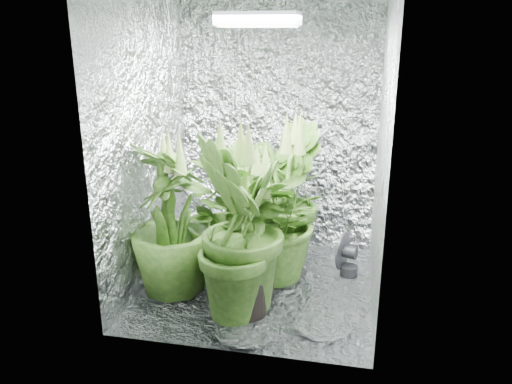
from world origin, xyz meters
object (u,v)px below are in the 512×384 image
object	(u,v)px
plant_e	(269,219)
plant_f	(253,238)
grow_lamp	(259,19)
plant_g	(241,231)
plant_b	(244,201)
circulation_fan	(346,257)
plant_a	(232,217)
plant_c	(286,196)
plant_d	(171,221)

from	to	relation	value
plant_e	plant_f	world-z (taller)	plant_e
grow_lamp	plant_g	world-z (taller)	grow_lamp
plant_b	plant_g	xyz separation A→B (m)	(0.21, -1.01, 0.16)
grow_lamp	circulation_fan	xyz separation A→B (m)	(0.61, 0.30, -1.68)
plant_a	plant_c	xyz separation A→B (m)	(0.34, 0.33, 0.07)
plant_c	circulation_fan	size ratio (longest dim) A/B	3.57
grow_lamp	circulation_fan	world-z (taller)	grow_lamp
plant_c	plant_d	xyz separation A→B (m)	(-0.69, -0.61, -0.02)
plant_e	circulation_fan	world-z (taller)	plant_e
plant_c	plant_e	size ratio (longest dim) A/B	1.06
plant_b	plant_f	world-z (taller)	plant_f
plant_d	plant_e	distance (m)	0.69
grow_lamp	plant_a	world-z (taller)	grow_lamp
grow_lamp	plant_b	xyz separation A→B (m)	(-0.23, 0.57, -1.39)
grow_lamp	plant_c	world-z (taller)	grow_lamp
plant_a	plant_g	world-z (taller)	plant_g
grow_lamp	plant_d	bearing A→B (deg)	-159.79
grow_lamp	plant_c	size ratio (longest dim) A/B	0.42
circulation_fan	grow_lamp	bearing A→B (deg)	-134.57
plant_g	circulation_fan	xyz separation A→B (m)	(0.63, 0.74, -0.46)
plant_b	plant_f	bearing A→B (deg)	-72.86
plant_a	plant_b	size ratio (longest dim) A/B	1.15
plant_a	grow_lamp	bearing A→B (deg)	-19.98
plant_d	circulation_fan	xyz separation A→B (m)	(1.17, 0.51, -0.39)
circulation_fan	plant_g	bearing A→B (deg)	-111.48
plant_c	plant_f	world-z (taller)	plant_c
grow_lamp	circulation_fan	distance (m)	1.82
plant_e	circulation_fan	size ratio (longest dim) A/B	3.37
plant_f	plant_a	bearing A→B (deg)	130.74
plant_e	plant_g	world-z (taller)	plant_g
plant_a	plant_g	size ratio (longest dim) A/B	0.87
plant_a	plant_c	world-z (taller)	plant_c
grow_lamp	plant_b	bearing A→B (deg)	111.90
plant_g	plant_f	bearing A→B (deg)	86.52
plant_d	circulation_fan	bearing A→B (deg)	23.53
plant_d	plant_f	bearing A→B (deg)	4.63
plant_c	plant_g	size ratio (longest dim) A/B	0.93
plant_b	plant_a	bearing A→B (deg)	-87.49
plant_a	plant_b	distance (m)	0.50
plant_a	plant_g	distance (m)	0.56
plant_d	plant_b	bearing A→B (deg)	66.88
plant_c	plant_d	bearing A→B (deg)	-138.66
plant_b	plant_c	distance (m)	0.42
plant_c	plant_f	size ratio (longest dim) A/B	1.22
plant_d	plant_a	bearing A→B (deg)	38.59
plant_e	circulation_fan	xyz separation A→B (m)	(0.55, 0.23, -0.35)
plant_b	plant_g	distance (m)	1.04
plant_a	plant_c	distance (m)	0.48
plant_c	plant_b	bearing A→B (deg)	155.23
plant_c	plant_a	bearing A→B (deg)	-136.02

